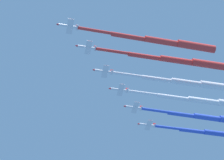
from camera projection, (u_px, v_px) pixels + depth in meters
jet_lead at (165, 42)px, 199.89m from camera, size 58.27×46.86×3.89m
jet_port_inner at (180, 61)px, 208.94m from camera, size 58.09×48.07×3.94m
jet_starboard_inner at (189, 83)px, 215.13m from camera, size 55.27×46.10×3.95m
jet_port_mid at (206, 101)px, 224.38m from camera, size 58.65×48.90×3.88m
jet_starboard_mid at (209, 118)px, 232.76m from camera, size 54.08×44.24×3.84m
jet_port_outer at (219, 134)px, 240.14m from camera, size 52.29×44.15×3.90m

